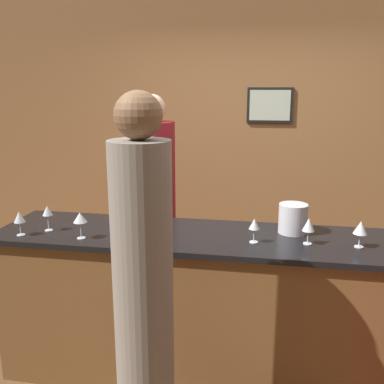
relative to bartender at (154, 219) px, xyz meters
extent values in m
plane|color=brown|center=(0.69, -0.69, -0.87)|extent=(14.00, 14.00, 0.00)
cube|color=olive|center=(0.69, 1.12, 0.53)|extent=(8.00, 0.06, 2.80)
cube|color=black|center=(0.89, 1.08, 0.88)|extent=(0.44, 0.02, 0.34)
cube|color=#B7C6B2|center=(0.89, 1.07, 0.88)|extent=(0.39, 0.00, 0.29)
cube|color=brown|center=(0.69, -0.69, -0.38)|extent=(3.00, 0.60, 0.97)
cube|color=black|center=(0.69, -0.69, 0.12)|extent=(3.06, 0.66, 0.03)
cylinder|color=maroon|center=(0.00, 0.00, -0.04)|extent=(0.35, 0.35, 1.66)
sphere|color=beige|center=(0.00, 0.00, 0.89)|extent=(0.21, 0.21, 0.21)
cylinder|color=gray|center=(0.34, -1.46, -0.03)|extent=(0.28, 0.28, 1.69)
sphere|color=brown|center=(0.34, -1.46, 0.92)|extent=(0.21, 0.21, 0.21)
cylinder|color=silver|center=(1.06, -0.56, 0.23)|extent=(0.18, 0.18, 0.19)
cylinder|color=silver|center=(0.83, -0.78, 0.14)|extent=(0.05, 0.05, 0.00)
cylinder|color=silver|center=(0.83, -0.78, 0.18)|extent=(0.01, 0.01, 0.08)
cone|color=silver|center=(0.83, -0.78, 0.25)|extent=(0.06, 0.06, 0.06)
cylinder|color=silver|center=(1.43, -0.75, 0.14)|extent=(0.05, 0.05, 0.00)
cylinder|color=silver|center=(1.43, -0.75, 0.18)|extent=(0.01, 0.01, 0.08)
cone|color=silver|center=(1.43, -0.75, 0.26)|extent=(0.08, 0.08, 0.08)
cylinder|color=silver|center=(-0.49, -0.79, 0.14)|extent=(0.05, 0.05, 0.00)
cylinder|color=silver|center=(-0.49, -0.79, 0.19)|extent=(0.01, 0.01, 0.10)
cone|color=silver|center=(-0.49, -0.79, 0.27)|extent=(0.06, 0.06, 0.06)
cylinder|color=silver|center=(1.14, -0.75, 0.14)|extent=(0.05, 0.05, 0.00)
cylinder|color=silver|center=(1.14, -0.75, 0.18)|extent=(0.01, 0.01, 0.08)
cone|color=silver|center=(1.14, -0.75, 0.26)|extent=(0.07, 0.07, 0.08)
cylinder|color=silver|center=(-0.22, -0.90, 0.14)|extent=(0.05, 0.05, 0.00)
cylinder|color=silver|center=(-0.22, -0.90, 0.19)|extent=(0.01, 0.01, 0.10)
cone|color=silver|center=(-0.22, -0.90, 0.27)|extent=(0.08, 0.08, 0.06)
cylinder|color=silver|center=(-0.62, -0.91, 0.14)|extent=(0.05, 0.05, 0.00)
cylinder|color=silver|center=(-0.62, -0.91, 0.18)|extent=(0.01, 0.01, 0.08)
cone|color=silver|center=(-0.62, -0.91, 0.26)|extent=(0.07, 0.07, 0.07)
camera|label=1|loc=(0.88, -3.23, 1.03)|focal=40.00mm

